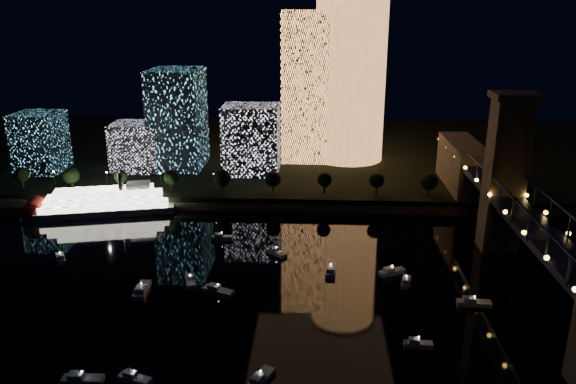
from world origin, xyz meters
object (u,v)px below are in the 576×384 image
object	(u,v)px
tower_cylindrical	(350,75)
tower_rectangular	(305,87)
riverboat	(99,203)
truss_bridge	(562,265)

from	to	relation	value
tower_cylindrical	tower_rectangular	xyz separation A→B (m)	(-20.56, -1.63, -5.28)
tower_rectangular	riverboat	bearing A→B (deg)	-139.21
tower_cylindrical	tower_rectangular	bearing A→B (deg)	-175.47
tower_cylindrical	tower_rectangular	distance (m)	21.29
tower_cylindrical	tower_rectangular	world-z (taller)	tower_cylindrical
tower_rectangular	tower_cylindrical	bearing A→B (deg)	4.53
tower_rectangular	riverboat	xyz separation A→B (m)	(-75.53, -65.18, -34.61)
truss_bridge	tower_cylindrical	bearing A→B (deg)	107.50
riverboat	tower_cylindrical	bearing A→B (deg)	34.81
tower_cylindrical	riverboat	size ratio (longest dim) A/B	1.41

